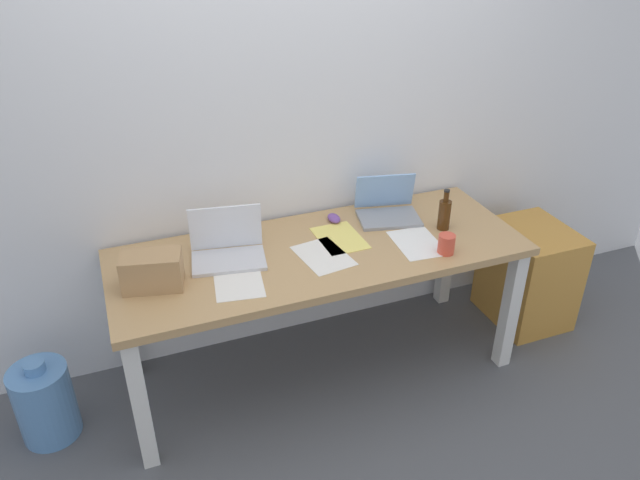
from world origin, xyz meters
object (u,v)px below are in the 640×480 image
Objects in this scene: laptop_right at (387,209)px; cardboard_box at (152,271)px; laptop_left at (228,248)px; desk at (320,265)px; water_cooler_jug at (45,402)px; beer_bottle at (444,214)px; filing_cabinet at (528,274)px; coffee_mug at (446,244)px; computer_mouse at (334,218)px.

laptop_right is 1.26m from cardboard_box.
laptop_left is at bearing 17.37° from cardboard_box.
water_cooler_jug is (-1.35, 0.03, -0.46)m from desk.
beer_bottle is 0.85× the size of cardboard_box.
laptop_right is at bearing 22.46° from desk.
filing_cabinet is (0.85, -0.19, -0.50)m from laptop_right.
desk is 0.81m from cardboard_box.
laptop_left is at bearing 161.71° from coffee_mug.
cardboard_box is 2.67× the size of coffee_mug.
coffee_mug is at bearing -117.97° from beer_bottle.
laptop_right is (0.45, 0.19, 0.13)m from desk.
desk is at bearing 2.50° from cardboard_box.
computer_mouse reaches higher than water_cooler_jug.
laptop_left reaches higher than cardboard_box.
beer_bottle is 0.50× the size of water_cooler_jug.
beer_bottle is at bearing 0.05° from cardboard_box.
laptop_left is 0.86× the size of water_cooler_jug.
laptop_left reaches higher than filing_cabinet.
filing_cabinet is at bearing -2.56° from laptop_left.
water_cooler_jug is (-1.89, 0.28, -0.60)m from coffee_mug.
beer_bottle reaches higher than desk.
water_cooler_jug is at bearing -177.05° from laptop_left.
desk is at bearing 177.13° from beer_bottle.
laptop_right is at bearing 102.32° from coffee_mug.
beer_bottle reaches higher than laptop_right.
beer_bottle reaches higher than filing_cabinet.
cardboard_box is 0.85m from water_cooler_jug.
laptop_left is at bearing -172.92° from laptop_right.
cardboard_box is (-0.36, -0.11, 0.03)m from laptop_left.
desk is 4.63× the size of water_cooler_jug.
water_cooler_jug is (-1.80, -0.16, -0.60)m from laptop_right.
laptop_left is 1.72× the size of beer_bottle.
laptop_right is at bearing 167.63° from filing_cabinet.
laptop_left is 1.03× the size of laptop_right.
cardboard_box is (-0.96, -0.27, 0.06)m from computer_mouse.
laptop_left is 1.46× the size of cardboard_box.
beer_bottle is 0.56m from computer_mouse.
beer_bottle is (0.66, -0.03, 0.17)m from desk.
laptop_left is at bearing -163.36° from computer_mouse.
beer_bottle is 2.11m from water_cooler_jug.
cardboard_box reaches higher than filing_cabinet.
cardboard_box is 0.59× the size of water_cooler_jug.
beer_bottle reaches higher than water_cooler_jug.
cardboard_box is 2.16m from filing_cabinet.
coffee_mug reaches higher than computer_mouse.
computer_mouse reaches higher than desk.
beer_bottle is 0.24m from coffee_mug.
filing_cabinet is at bearing -0.03° from desk.
coffee_mug reaches higher than desk.
laptop_right is at bearing 133.39° from beer_bottle.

